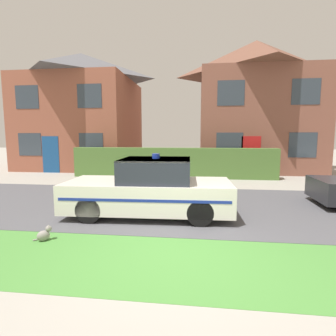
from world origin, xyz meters
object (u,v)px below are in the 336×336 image
police_car (150,189)px  cat (44,235)px  house_right (254,105)px  house_left (83,110)px

police_car → cat: police_car is taller
police_car → house_right: 12.39m
cat → house_right: (6.56, 12.90, 3.97)m
police_car → house_right: size_ratio=0.55×
house_right → cat: bearing=-117.0°
cat → house_right: house_right is taller
police_car → house_left: 12.85m
cat → house_left: size_ratio=0.05×
cat → house_left: 13.93m
police_car → house_right: house_right is taller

